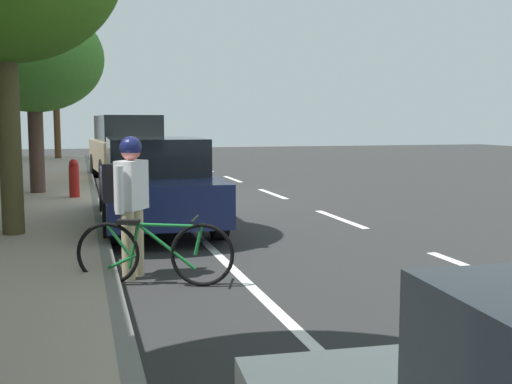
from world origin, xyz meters
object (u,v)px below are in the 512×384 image
street_tree_near_cyclist (55,65)px  fire_hydrant (74,178)px  street_tree_mid_block (33,58)px  parked_sedan_dark_blue_second (156,183)px  bicycle_at_curb (154,252)px  parked_suv_tan_nearest (127,147)px  cyclist_with_backpack (129,193)px

street_tree_near_cyclist → fire_hydrant: street_tree_near_cyclist is taller
street_tree_mid_block → fire_hydrant: size_ratio=5.21×
street_tree_mid_block → fire_hydrant: bearing=124.3°
street_tree_near_cyclist → fire_hydrant: (-0.83, 15.66, -3.79)m
parked_sedan_dark_blue_second → bicycle_at_curb: bearing=83.0°
parked_sedan_dark_blue_second → street_tree_mid_block: 5.83m
parked_sedan_dark_blue_second → fire_hydrant: 3.83m
parked_suv_tan_nearest → bicycle_at_curb: 12.65m
parked_suv_tan_nearest → street_tree_near_cyclist: bearing=-77.2°
parked_suv_tan_nearest → fire_hydrant: bearing=73.5°
street_tree_near_cyclist → parked_sedan_dark_blue_second: bearing=96.5°
cyclist_with_backpack → bicycle_at_curb: bearing=115.3°
bicycle_at_curb → cyclist_with_backpack: bearing=-64.7°
parked_suv_tan_nearest → cyclist_with_backpack: parked_suv_tan_nearest is taller
parked_suv_tan_nearest → fire_hydrant: size_ratio=5.73×
parked_sedan_dark_blue_second → fire_hydrant: bearing=-69.0°
cyclist_with_backpack → fire_hydrant: cyclist_with_backpack is taller
cyclist_with_backpack → parked_suv_tan_nearest: bearing=-94.1°
parked_sedan_dark_blue_second → bicycle_at_curb: parked_sedan_dark_blue_second is taller
parked_suv_tan_nearest → bicycle_at_curb: (0.65, 12.62, -0.65)m
cyclist_with_backpack → street_tree_near_cyclist: 22.91m
street_tree_near_cyclist → bicycle_at_curb: bearing=94.3°
parked_suv_tan_nearest → fire_hydrant: (1.54, 5.21, -0.46)m
bicycle_at_curb → parked_suv_tan_nearest: bearing=-92.9°
cyclist_with_backpack → fire_hydrant: bearing=-84.5°
street_tree_near_cyclist → street_tree_mid_block: bearing=90.0°
cyclist_with_backpack → street_tree_near_cyclist: size_ratio=0.29×
street_tree_near_cyclist → parked_suv_tan_nearest: bearing=102.8°
cyclist_with_backpack → street_tree_mid_block: size_ratio=0.37×
street_tree_mid_block → bicycle_at_curb: bearing=101.3°
parked_suv_tan_nearest → street_tree_mid_block: size_ratio=1.10×
parked_sedan_dark_blue_second → bicycle_at_curb: (0.47, 3.84, -0.38)m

